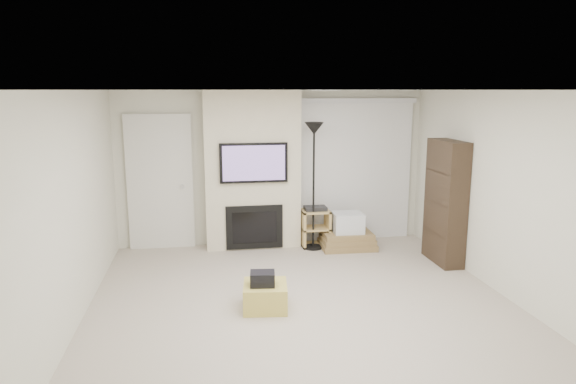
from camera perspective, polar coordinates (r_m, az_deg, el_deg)
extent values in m
cube|color=#B7A998|center=(6.13, 1.88, -12.80)|extent=(5.00, 5.50, 0.00)
cube|color=white|center=(5.60, 2.04, 11.26)|extent=(5.00, 5.50, 0.00)
cube|color=silver|center=(8.41, -1.73, 2.70)|extent=(5.00, 0.00, 2.50)
cube|color=silver|center=(3.21, 11.85, -11.92)|extent=(5.00, 0.00, 2.50)
cube|color=silver|center=(5.80, -23.07, -2.10)|extent=(0.00, 5.50, 2.50)
cube|color=silver|center=(6.69, 23.47, -0.46)|extent=(0.00, 5.50, 2.50)
cube|color=silver|center=(6.47, 4.16, 11.21)|extent=(0.35, 0.18, 0.01)
cube|color=gold|center=(6.08, -2.54, -11.48)|extent=(0.55, 0.55, 0.30)
cube|color=black|center=(5.96, -2.85, -9.59)|extent=(0.30, 0.25, 0.16)
cube|color=beige|center=(8.17, -3.97, 2.43)|extent=(1.50, 0.40, 2.50)
cube|color=black|center=(7.92, -3.83, 3.25)|extent=(1.05, 0.06, 0.62)
cube|color=#5D4978|center=(7.89, -3.80, 3.22)|extent=(0.96, 0.00, 0.54)
cube|color=black|center=(8.15, -3.75, -3.92)|extent=(0.90, 0.04, 0.70)
cube|color=black|center=(8.13, -3.73, -3.95)|extent=(0.70, 0.02, 0.50)
cube|color=silver|center=(8.35, -14.02, 1.06)|extent=(1.02, 0.08, 2.14)
cube|color=#B3B0AA|center=(8.37, -14.00, 0.77)|extent=(0.90, 0.05, 2.05)
cylinder|color=silver|center=(8.30, -11.68, 0.62)|extent=(0.07, 0.06, 0.07)
cube|color=silver|center=(8.56, 7.76, 10.02)|extent=(1.98, 0.10, 0.08)
cube|color=white|center=(8.67, 7.54, 2.17)|extent=(1.90, 0.03, 2.29)
cylinder|color=black|center=(8.31, 2.79, -6.14)|extent=(0.30, 0.30, 0.03)
cylinder|color=black|center=(8.08, 2.85, 0.26)|extent=(0.03, 0.03, 1.88)
cone|color=black|center=(7.95, 2.92, 7.06)|extent=(0.30, 0.30, 0.19)
cube|color=tan|center=(8.31, 1.66, -4.09)|extent=(0.04, 0.38, 0.60)
cube|color=tan|center=(8.40, 4.41, -3.96)|extent=(0.04, 0.38, 0.60)
cube|color=tan|center=(8.43, 3.02, -5.89)|extent=(0.45, 0.38, 0.03)
cube|color=tan|center=(8.36, 3.04, -4.02)|extent=(0.45, 0.38, 0.03)
cube|color=tan|center=(8.28, 3.06, -2.12)|extent=(0.45, 0.38, 0.03)
cube|color=black|center=(8.27, 3.07, -1.82)|extent=(0.35, 0.25, 0.06)
cube|color=olive|center=(8.38, 6.58, -5.83)|extent=(0.87, 0.67, 0.09)
cube|color=olive|center=(8.36, 6.59, -5.25)|extent=(0.83, 0.63, 0.08)
cube|color=olive|center=(8.34, 6.60, -4.70)|extent=(0.79, 0.58, 0.08)
cube|color=silver|center=(8.28, 6.63, -3.38)|extent=(0.48, 0.43, 0.31)
cube|color=black|center=(7.79, 17.10, -1.10)|extent=(0.30, 0.80, 1.80)
cube|color=black|center=(7.89, 16.78, -4.30)|extent=(0.26, 0.72, 0.02)
cube|color=black|center=(7.78, 16.97, -1.10)|extent=(0.26, 0.72, 0.02)
cube|color=black|center=(7.70, 17.16, 2.17)|extent=(0.26, 0.72, 0.02)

